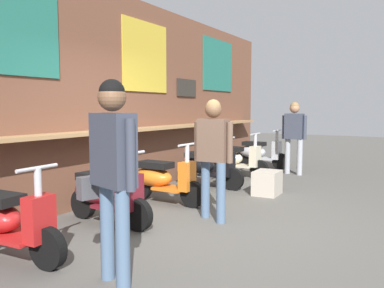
% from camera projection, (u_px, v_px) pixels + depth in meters
% --- Properties ---
extents(ground_plane, '(35.59, 35.59, 0.00)m').
position_uv_depth(ground_plane, '(201.00, 223.00, 5.18)').
color(ground_plane, '#56544F').
extents(market_stall_facade, '(12.71, 0.61, 3.37)m').
position_uv_depth(market_stall_facade, '(86.00, 96.00, 6.05)').
color(market_stall_facade, brown).
rests_on(market_stall_facade, ground_plane).
extents(scooter_red, '(0.48, 1.40, 0.97)m').
position_uv_depth(scooter_red, '(5.00, 221.00, 3.92)').
color(scooter_red, red).
rests_on(scooter_red, ground_plane).
extents(scooter_maroon, '(0.49, 1.40, 0.97)m').
position_uv_depth(scooter_maroon, '(104.00, 194.00, 5.14)').
color(scooter_maroon, maroon).
rests_on(scooter_maroon, ground_plane).
extents(scooter_orange, '(0.46, 1.40, 0.97)m').
position_uv_depth(scooter_orange, '(161.00, 178.00, 6.25)').
color(scooter_orange, orange).
rests_on(scooter_orange, ground_plane).
extents(scooter_black, '(0.46, 1.40, 0.97)m').
position_uv_depth(scooter_black, '(206.00, 167.00, 7.50)').
color(scooter_black, black).
rests_on(scooter_black, ground_plane).
extents(scooter_cream, '(0.46, 1.40, 0.97)m').
position_uv_depth(scooter_cream, '(235.00, 159.00, 8.65)').
color(scooter_cream, beige).
rests_on(scooter_cream, ground_plane).
extents(scooter_silver, '(0.47, 1.40, 0.97)m').
position_uv_depth(scooter_silver, '(258.00, 152.00, 9.88)').
color(scooter_silver, '#B2B5BA').
rests_on(scooter_silver, ground_plane).
extents(shopper_with_handbag, '(0.37, 0.69, 1.74)m').
position_uv_depth(shopper_with_handbag, '(112.00, 161.00, 3.28)').
color(shopper_with_handbag, slate).
rests_on(shopper_with_handbag, ground_plane).
extents(shopper_browsing, '(0.25, 0.56, 1.61)m').
position_uv_depth(shopper_browsing, '(213.00, 147.00, 5.22)').
color(shopper_browsing, slate).
rests_on(shopper_browsing, ground_plane).
extents(shopper_passing, '(0.22, 0.56, 1.63)m').
position_uv_depth(shopper_passing, '(294.00, 130.00, 8.86)').
color(shopper_passing, '#999EA8').
rests_on(shopper_passing, ground_plane).
extents(merchandise_crate, '(0.53, 0.43, 0.41)m').
position_uv_depth(merchandise_crate, '(267.00, 183.00, 6.85)').
color(merchandise_crate, '#B2A899').
rests_on(merchandise_crate, ground_plane).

